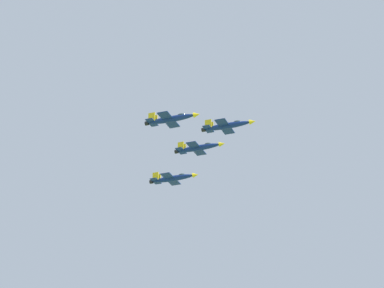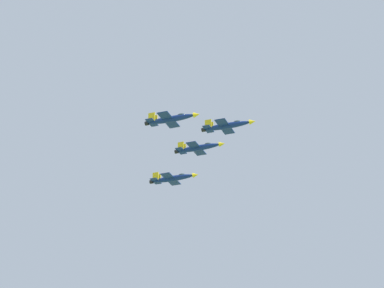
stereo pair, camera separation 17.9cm
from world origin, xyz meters
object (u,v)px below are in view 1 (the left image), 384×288
jet_left_outer (173,178)px  jet_lead (227,126)px  jet_right_wingman (171,119)px  jet_left_wingman (199,148)px

jet_left_outer → jet_lead: bearing=-40.5°
jet_right_wingman → jet_left_outer: size_ratio=0.99×
jet_right_wingman → jet_left_outer: 34.07m
jet_left_outer → jet_left_wingman: bearing=-40.5°
jet_left_wingman → jet_right_wingman: 21.10m
jet_lead → jet_left_outer: bearing=138.7°
jet_lead → jet_right_wingman: bearing=-140.5°
jet_lead → jet_left_outer: jet_lead is taller
jet_right_wingman → jet_left_outer: bearing=110.7°
jet_lead → jet_left_outer: (-28.23, 16.20, -3.40)m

